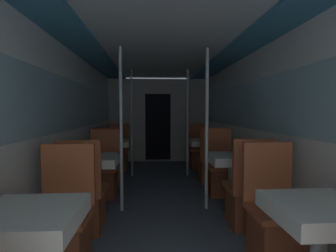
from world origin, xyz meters
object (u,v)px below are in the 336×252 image
Objects in this scene: chair_right_far_0 at (275,226)px; chair_right_far_1 at (220,175)px; chair_left_far_0 at (63,233)px; support_pole_left_1 at (121,130)px; dining_table_right_1 at (232,163)px; dining_table_left_1 at (95,164)px; support_pole_right_1 at (207,129)px; chair_right_far_2 at (199,155)px; chair_right_near_2 at (210,166)px; chair_left_near_2 at (110,167)px; chair_left_far_2 at (118,156)px; support_pole_left_2 at (132,123)px; chair_right_near_1 at (247,200)px; dining_table_left_0 at (28,227)px; chair_left_far_1 at (103,177)px; dining_table_right_2 at (204,145)px; support_pole_right_2 at (188,123)px; dining_table_left_2 at (115,146)px; dining_table_right_0 at (319,219)px; chair_left_near_1 at (84,204)px.

chair_right_far_0 and chair_right_far_1 have the same top height.
chair_left_far_0 is 1.78m from chair_right_far_0.
support_pole_left_1 is 1.51m from dining_table_right_1.
chair_right_far_1 reaches higher than dining_table_left_1.
support_pole_right_1 is (-0.34, 0.00, 0.44)m from dining_table_right_1.
chair_right_far_2 is at bearing -116.20° from chair_left_far_0.
chair_right_near_2 is at bearing -90.00° from chair_right_far_1.
chair_left_far_0 is at bearing 63.80° from chair_right_far_2.
chair_left_near_2 is at bearing 105.29° from support_pole_left_1.
dining_table_right_1 is (1.78, 0.00, 0.00)m from dining_table_left_1.
support_pole_left_2 is at bearing 120.32° from chair_left_far_2.
chair_left_far_2 and chair_right_near_1 have the same top height.
chair_left_far_1 is (0.00, 2.38, -0.31)m from dining_table_left_0.
support_pole_right_2 reaches higher than dining_table_right_2.
support_pole_right_2 is at bearing -74.71° from chair_right_far_1.
chair_left_far_1 is at bearing 90.00° from chair_left_far_2.
chair_right_near_2 is at bearing -90.00° from dining_table_right_2.
dining_table_left_2 is 0.71× the size of chair_left_near_2.
dining_table_left_1 is 1.00× the size of dining_table_right_1.
dining_table_right_2 is (0.00, 1.81, 0.00)m from dining_table_right_1.
chair_left_far_0 is 1.00× the size of chair_right_far_2.
support_pole_right_1 reaches higher than chair_right_near_1.
chair_left_far_1 is 2.53m from chair_right_far_2.
support_pole_right_1 reaches higher than chair_left_far_1.
chair_right_far_0 is at bearing -64.61° from support_pole_left_2.
support_pole_left_1 is 1.48m from chair_left_near_2.
chair_left_far_1 is 1.41× the size of dining_table_right_2.
support_pole_right_1 is (-0.34, 1.23, 0.75)m from chair_right_far_0.
dining_table_right_0 is 0.65m from chair_right_far_0.
chair_left_near_1 and chair_left_far_2 have the same top height.
chair_right_near_2 is at bearing 90.00° from dining_table_right_1.
chair_left_far_2 is (-0.34, 2.38, -0.75)m from support_pole_left_1.
dining_table_right_2 is at bearing -145.30° from chair_left_far_1.
chair_right_far_1 is at bearing -134.54° from chair_left_far_0.
dining_table_left_1 is 2.18m from chair_right_near_2.
dining_table_right_1 is 0.65m from chair_right_near_1.
support_pole_right_2 is (-0.34, 3.04, 0.75)m from chair_right_far_0.
chair_left_far_0 is at bearing -90.00° from chair_left_near_2.
chair_left_near_2 is 2.04m from support_pole_right_1.
chair_left_near_1 is at bearing 58.98° from chair_right_far_2.
chair_left_far_1 is 1.27m from dining_table_left_2.
support_pole_left_2 is (0.34, 2.38, 0.75)m from chair_left_near_1.
chair_left_far_1 reaches higher than dining_table_right_1.
dining_table_left_1 and dining_table_right_2 have the same top height.
support_pole_left_2 is at bearing 21.76° from chair_right_far_2.
dining_table_right_2 is at bearing 90.00° from chair_right_near_2.
dining_table_right_1 is 0.65m from chair_right_far_1.
chair_right_far_0 is at bearing 90.00° from chair_right_far_1.
support_pole_right_1 is 1.48m from chair_right_near_2.
dining_table_left_0 is 4.56m from chair_right_far_2.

